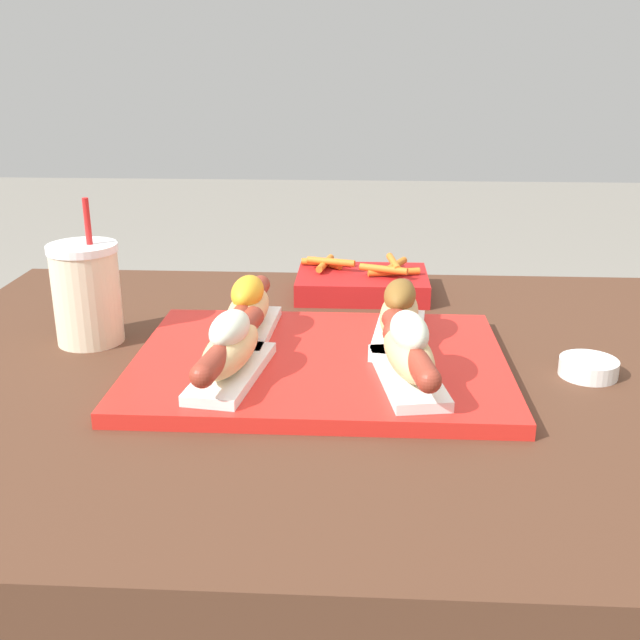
{
  "coord_description": "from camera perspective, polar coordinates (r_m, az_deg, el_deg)",
  "views": [
    {
      "loc": [
        0.05,
        -0.86,
        1.06
      ],
      "look_at": [
        -0.0,
        0.0,
        0.75
      ],
      "focal_mm": 42.0,
      "sensor_mm": 36.0,
      "label": 1
    }
  ],
  "objects": [
    {
      "name": "serving_tray",
      "position": [
        0.91,
        -0.07,
        -3.32
      ],
      "size": [
        0.45,
        0.34,
        0.02
      ],
      "color": "red",
      "rests_on": "patio_table"
    },
    {
      "name": "hot_dog_2",
      "position": [
        0.97,
        -5.49,
        0.82
      ],
      "size": [
        0.07,
        0.21,
        0.08
      ],
      "color": "white",
      "rests_on": "serving_tray"
    },
    {
      "name": "fries_basket",
      "position": [
        1.2,
        3.21,
        2.84
      ],
      "size": [
        0.21,
        0.15,
        0.06
      ],
      "color": "#B21919",
      "rests_on": "patio_table"
    },
    {
      "name": "sauce_bowl",
      "position": [
        0.95,
        19.78,
        -3.35
      ],
      "size": [
        0.07,
        0.07,
        0.02
      ],
      "color": "white",
      "rests_on": "patio_table"
    },
    {
      "name": "hot_dog_1",
      "position": [
        0.83,
        6.75,
        -2.39
      ],
      "size": [
        0.09,
        0.21,
        0.08
      ],
      "color": "white",
      "rests_on": "serving_tray"
    },
    {
      "name": "patio_table",
      "position": [
        1.11,
        0.02,
        -20.23
      ],
      "size": [
        1.09,
        0.84,
        0.7
      ],
      "color": "#4C2D1E",
      "rests_on": "ground_plane"
    },
    {
      "name": "hot_dog_0",
      "position": [
        0.84,
        -6.83,
        -2.16
      ],
      "size": [
        0.08,
        0.21,
        0.08
      ],
      "color": "white",
      "rests_on": "serving_tray"
    },
    {
      "name": "drink_cup",
      "position": [
        1.03,
        -17.34,
        1.96
      ],
      "size": [
        0.09,
        0.09,
        0.19
      ],
      "color": "beige",
      "rests_on": "patio_table"
    },
    {
      "name": "hot_dog_3",
      "position": [
        0.96,
        6.06,
        0.54
      ],
      "size": [
        0.08,
        0.21,
        0.08
      ],
      "color": "white",
      "rests_on": "serving_tray"
    }
  ]
}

